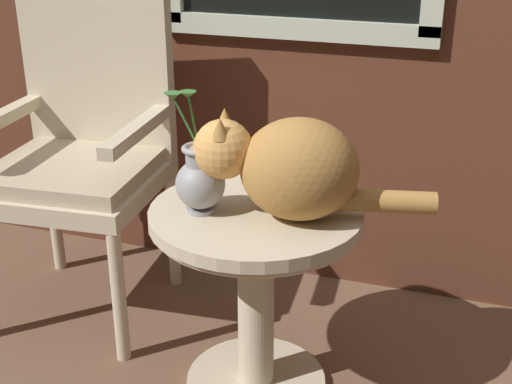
% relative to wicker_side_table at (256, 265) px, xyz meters
% --- Properties ---
extents(wicker_side_table, '(0.58, 0.58, 0.58)m').
position_rel_wicker_side_table_xyz_m(wicker_side_table, '(0.00, 0.00, 0.00)').
color(wicker_side_table, beige).
rests_on(wicker_side_table, ground_plane).
extents(wicker_chair, '(0.56, 0.56, 1.09)m').
position_rel_wicker_side_table_xyz_m(wicker_chair, '(-0.71, 0.30, 0.18)').
color(wicker_chair, beige).
rests_on(wicker_chair, ground_plane).
extents(cat, '(0.61, 0.32, 0.27)m').
position_rel_wicker_side_table_xyz_m(cat, '(0.10, -0.01, 0.31)').
color(cat, '#AD7A3D').
rests_on(cat, wicker_side_table).
extents(pewter_vase_with_ivy, '(0.15, 0.13, 0.32)m').
position_rel_wicker_side_table_xyz_m(pewter_vase_with_ivy, '(-0.14, -0.06, 0.26)').
color(pewter_vase_with_ivy, '#99999E').
rests_on(pewter_vase_with_ivy, wicker_side_table).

